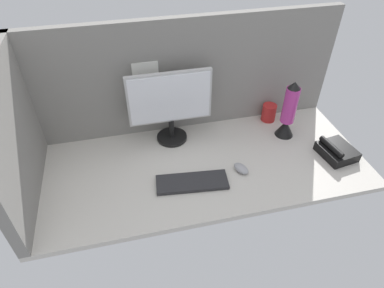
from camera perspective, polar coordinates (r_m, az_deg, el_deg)
ground_plane at (r=186.70cm, az=1.67°, el=-3.43°), size 180.00×80.00×3.00cm
cubicle_wall_back at (r=195.53cm, az=-0.97°, el=11.64°), size 180.00×5.50×67.88cm
cubicle_wall_side at (r=168.22cm, az=-28.30°, el=1.05°), size 5.00×80.00×67.88cm
monitor at (r=187.96cm, az=-3.77°, el=6.93°), size 47.40×18.00×43.59cm
keyboard at (r=173.21cm, az=0.01°, el=-6.56°), size 38.20×16.99×2.00cm
mouse at (r=181.34cm, az=8.40°, el=-4.16°), size 8.88×11.02×3.40cm
mug_red_plastic at (r=219.31cm, az=13.02°, el=5.27°), size 8.88×8.88×10.98cm
lava_lamp at (r=203.41cm, az=16.15°, el=4.99°), size 11.10×11.10×36.32cm
desk_phone at (r=204.52cm, az=23.48°, el=-1.12°), size 19.65×21.33×8.80cm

